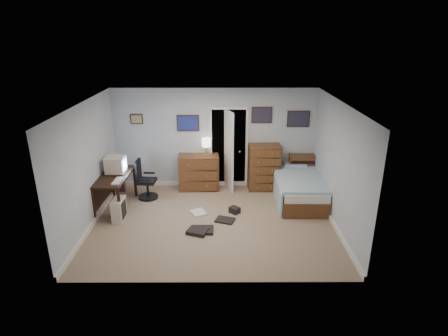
# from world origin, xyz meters

# --- Properties ---
(floor) EXTENTS (5.00, 4.00, 0.02)m
(floor) POSITION_xyz_m (0.00, 0.00, -0.01)
(floor) COLOR #9E856D
(floor) RESTS_ON ground
(computer_desk) EXTENTS (0.68, 1.39, 0.79)m
(computer_desk) POSITION_xyz_m (-2.29, 0.68, 0.61)
(computer_desk) COLOR black
(computer_desk) RESTS_ON floor
(crt_monitor) EXTENTS (0.42, 0.39, 0.38)m
(crt_monitor) POSITION_xyz_m (-2.18, 0.82, 0.99)
(crt_monitor) COLOR beige
(crt_monitor) RESTS_ON computer_desk
(keyboard) EXTENTS (0.17, 0.43, 0.03)m
(keyboard) POSITION_xyz_m (-2.02, 0.32, 0.80)
(keyboard) COLOR beige
(keyboard) RESTS_ON computer_desk
(pc_tower) EXTENTS (0.23, 0.45, 0.47)m
(pc_tower) POSITION_xyz_m (-2.00, 0.12, 0.24)
(pc_tower) COLOR beige
(pc_tower) RESTS_ON floor
(office_chair) EXTENTS (0.50, 0.50, 0.96)m
(office_chair) POSITION_xyz_m (-1.65, 1.21, 0.37)
(office_chair) COLOR black
(office_chair) RESTS_ON floor
(media_stack) EXTENTS (0.15, 0.15, 0.75)m
(media_stack) POSITION_xyz_m (-2.32, 1.60, 0.38)
(media_stack) COLOR maroon
(media_stack) RESTS_ON floor
(low_dresser) EXTENTS (1.02, 0.55, 0.88)m
(low_dresser) POSITION_xyz_m (-0.40, 1.77, 0.44)
(low_dresser) COLOR brown
(low_dresser) RESTS_ON floor
(table_lamp) EXTENTS (0.23, 0.23, 0.43)m
(table_lamp) POSITION_xyz_m (-0.20, 1.77, 1.20)
(table_lamp) COLOR gold
(table_lamp) RESTS_ON low_dresser
(doorway) EXTENTS (0.96, 1.12, 2.05)m
(doorway) POSITION_xyz_m (0.35, 2.27, 1.00)
(doorway) COLOR black
(doorway) RESTS_ON floor
(tall_dresser) EXTENTS (0.81, 0.51, 1.15)m
(tall_dresser) POSITION_xyz_m (1.23, 1.75, 0.58)
(tall_dresser) COLOR brown
(tall_dresser) RESTS_ON floor
(headboard_bookcase) EXTENTS (0.97, 0.26, 0.87)m
(headboard_bookcase) POSITION_xyz_m (2.35, 1.86, 0.46)
(headboard_bookcase) COLOR brown
(headboard_bookcase) RESTS_ON floor
(bed) EXTENTS (1.12, 2.03, 0.66)m
(bed) POSITION_xyz_m (1.98, 1.11, 0.31)
(bed) COLOR brown
(bed) RESTS_ON floor
(wall_posters) EXTENTS (4.38, 0.04, 0.60)m
(wall_posters) POSITION_xyz_m (0.57, 1.98, 1.75)
(wall_posters) COLOR #331E11
(wall_posters) RESTS_ON floor
(floor_clutter) EXTENTS (1.14, 1.25, 0.13)m
(floor_clutter) POSITION_xyz_m (-0.09, -0.11, 0.04)
(floor_clutter) COLOR black
(floor_clutter) RESTS_ON floor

